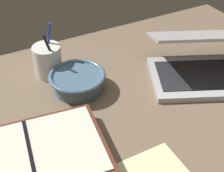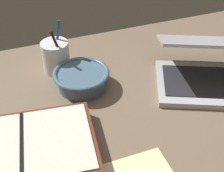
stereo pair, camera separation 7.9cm
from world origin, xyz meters
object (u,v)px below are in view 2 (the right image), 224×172
laptop (211,69)px  bowl (81,78)px  pen_cup (56,56)px  planner (23,151)px

laptop → bowl: 37.29cm
laptop → pen_cup: pen_cup is taller
laptop → planner: bearing=-146.0°
bowl → pen_cup: bearing=113.8°
bowl → laptop: bearing=-17.4°
bowl → pen_cup: pen_cup is taller
bowl → planner: (-19.35, -20.44, -0.77)cm
laptop → planner: size_ratio=1.11×
laptop → bowl: bearing=-173.0°
bowl → planner: size_ratio=0.46×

